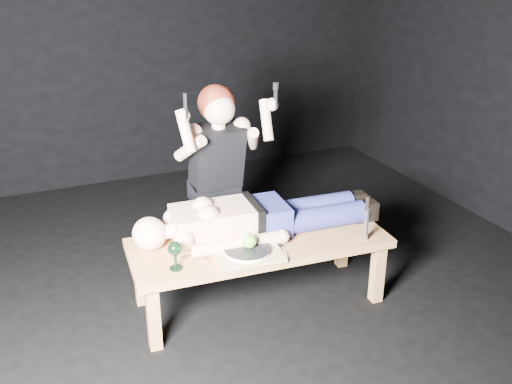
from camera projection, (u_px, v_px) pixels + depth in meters
The scene contains 13 objects.
ground at pixel (223, 311), 3.62m from camera, with size 5.00×5.00×0.00m, color black.
back_wall at pixel (122, 22), 5.14m from camera, with size 5.00×5.00×0.00m, color black.
table at pixel (259, 271), 3.63m from camera, with size 1.59×0.60×0.45m, color #BA7D4E.
lying_man at pixel (261, 213), 3.59m from camera, with size 1.57×0.48×0.26m, color beige, non-canonical shape.
kneeling_woman at pixel (213, 174), 3.95m from camera, with size 0.72×0.81×1.36m, color black, non-canonical shape.
serving_tray at pixel (247, 254), 3.35m from camera, with size 0.40×0.29×0.02m, color tan.
plate at pixel (247, 250), 3.34m from camera, with size 0.27×0.27×0.02m, color white.
apple at pixel (250, 241), 3.34m from camera, with size 0.09×0.09×0.09m, color #57941D.
goblet at pixel (175, 255), 3.19m from camera, with size 0.08×0.08×0.17m, color black, non-canonical shape.
fork_flat at pixel (207, 262), 3.28m from camera, with size 0.01×0.17×0.01m, color #B2B2B7.
knife_flat at pixel (284, 251), 3.40m from camera, with size 0.01×0.17×0.01m, color #B2B2B7.
spoon_flat at pixel (273, 244), 3.49m from camera, with size 0.01×0.17×0.01m, color #B2B2B7.
carving_knife at pixel (367, 218), 3.49m from camera, with size 0.04×0.04×0.29m, color #B2B2B7, non-canonical shape.
Camera 1 is at (-1.02, -2.86, 2.11)m, focal length 40.31 mm.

